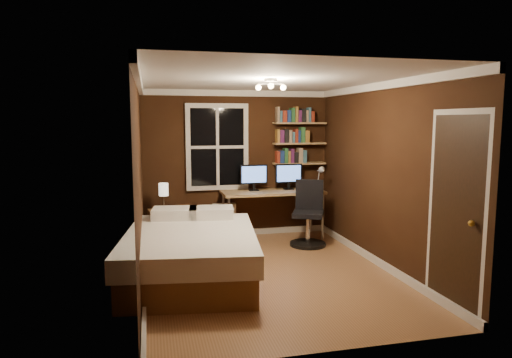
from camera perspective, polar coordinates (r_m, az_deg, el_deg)
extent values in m
plane|color=brown|center=(6.11, 1.52, -11.71)|extent=(4.20, 4.20, 0.00)
cube|color=black|center=(7.86, -2.35, 1.88)|extent=(3.20, 0.04, 2.50)
cube|color=black|center=(5.63, -14.37, -0.47)|extent=(0.04, 4.20, 2.50)
cube|color=black|center=(6.42, 15.51, 0.41)|extent=(0.04, 4.20, 2.50)
cube|color=white|center=(5.80, 1.61, 12.34)|extent=(3.20, 4.20, 0.02)
cube|color=silver|center=(7.75, -4.86, 4.00)|extent=(1.06, 0.06, 1.46)
sphere|color=gold|center=(4.91, 25.33, -5.03)|extent=(0.06, 0.06, 0.06)
cube|color=#A78051|center=(8.02, 5.42, 1.96)|extent=(0.92, 0.22, 0.03)
cube|color=#A78051|center=(8.00, 5.45, 4.46)|extent=(0.92, 0.22, 0.03)
cube|color=#A78051|center=(7.99, 5.48, 6.96)|extent=(0.92, 0.22, 0.03)
cube|color=brown|center=(5.92, -8.12, -10.65)|extent=(1.79, 2.34, 0.35)
cube|color=white|center=(5.83, -8.17, -7.83)|extent=(1.88, 2.42, 0.26)
cube|color=white|center=(6.62, -10.12, -4.23)|extent=(0.68, 0.51, 0.15)
cube|color=white|center=(6.60, -5.62, -4.19)|extent=(0.68, 0.51, 0.15)
cube|color=brown|center=(7.45, -11.36, -6.04)|extent=(0.53, 0.53, 0.58)
cube|color=beige|center=(7.86, -4.00, -5.20)|extent=(0.39, 0.14, 0.59)
cube|color=#A78051|center=(7.71, 2.10, -1.64)|extent=(1.72, 0.64, 0.04)
cylinder|color=beige|center=(7.34, -3.38, -5.34)|extent=(0.04, 0.04, 0.77)
cylinder|color=beige|center=(7.77, 8.35, -4.70)|extent=(0.04, 0.04, 0.77)
cylinder|color=beige|center=(7.89, -4.09, -4.47)|extent=(0.04, 0.04, 0.77)
cylinder|color=beige|center=(8.28, 6.91, -3.93)|extent=(0.04, 0.04, 0.77)
cylinder|color=black|center=(7.44, 6.48, -8.08)|extent=(0.57, 0.57, 0.05)
cylinder|color=silver|center=(7.38, 6.50, -6.28)|extent=(0.06, 0.06, 0.43)
cube|color=black|center=(7.32, 6.53, -4.37)|extent=(0.62, 0.62, 0.07)
cube|color=black|center=(7.48, 6.70, -1.93)|extent=(0.43, 0.23, 0.49)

